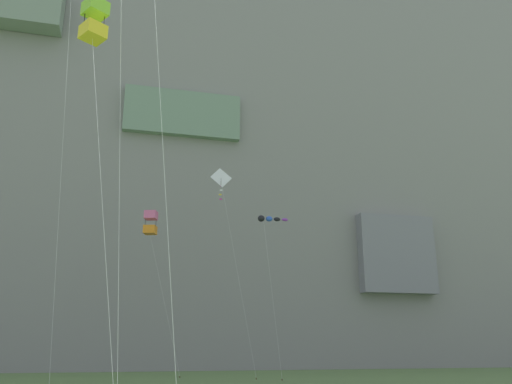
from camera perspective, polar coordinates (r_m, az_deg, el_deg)
cliff_face at (r=74.89m, az=-9.19°, el=5.23°), size 180.00×30.41×60.33m
kite_box_mid_center at (r=24.68m, az=-17.49°, el=17.62°), size 2.86×4.32×17.04m
kite_windsock_upper_left at (r=45.89m, az=1.39°, el=-3.05°), size 2.81×4.14×13.65m
kite_box_high_right at (r=47.99m, az=-11.60°, el=-3.36°), size 3.70×2.91×14.34m
kite_diamond_upper_mid at (r=47.63m, az=-3.82°, el=1.10°), size 3.39×4.46×18.49m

